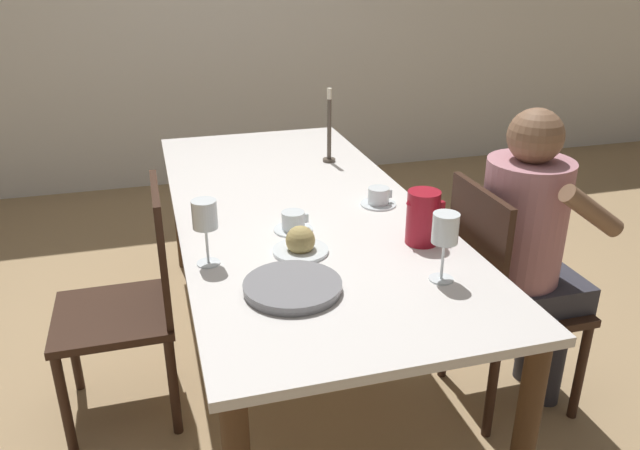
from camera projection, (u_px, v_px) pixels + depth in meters
ground_plane at (300, 357)px, 2.76m from camera, size 20.00×20.00×0.00m
wall_back at (212, 5)px, 4.43m from camera, size 10.00×0.06×2.60m
dining_table at (298, 223)px, 2.50m from camera, size 0.95×2.20×0.73m
chair_person_side at (501, 294)px, 2.32m from camera, size 0.42×0.42×0.91m
chair_opposite at (132, 300)px, 2.27m from camera, size 0.42×0.42×0.91m
person_seated at (530, 239)px, 2.25m from camera, size 0.39×0.41×1.17m
red_pitcher at (423, 217)px, 2.10m from camera, size 0.14×0.11×0.19m
wine_glass_water at (445, 231)px, 1.83m from camera, size 0.08×0.08×0.22m
wine_glass_juice at (205, 218)px, 1.93m from camera, size 0.08×0.08×0.22m
teacup_near_person at (293, 223)px, 2.22m from camera, size 0.14×0.14×0.07m
teacup_across at (379, 198)px, 2.45m from camera, size 0.14×0.14×0.07m
serving_tray at (293, 287)px, 1.83m from camera, size 0.29×0.29×0.03m
bread_plate at (300, 243)px, 2.06m from camera, size 0.19×0.19×0.10m
candlestick_tall at (329, 133)px, 2.91m from camera, size 0.06×0.06×0.35m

